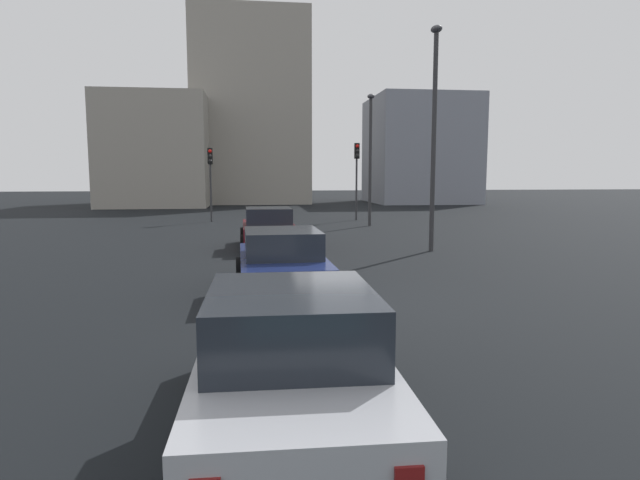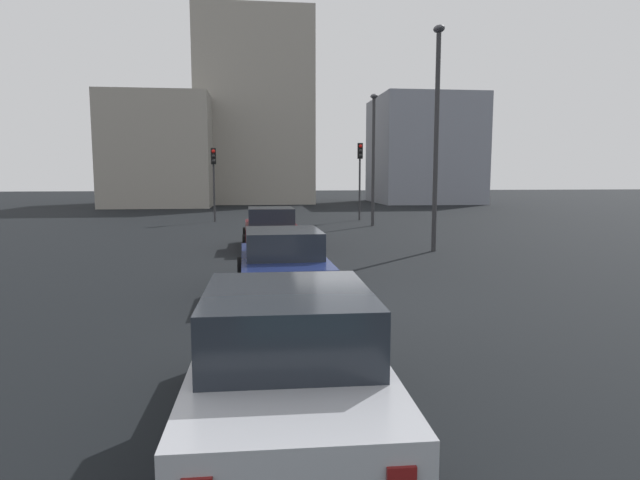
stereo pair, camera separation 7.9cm
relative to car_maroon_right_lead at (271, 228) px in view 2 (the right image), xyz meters
The scene contains 11 objects.
ground_plane 8.82m from the car_maroon_right_lead, behind, with size 160.00×160.00×0.20m, color black.
car_maroon_right_lead is the anchor object (origin of this frame).
car_navy_right_second 7.73m from the car_maroon_right_lead, behind, with size 4.43×2.14×1.47m.
car_silver_right_third 14.35m from the car_maroon_right_lead, behind, with size 4.38×2.12×1.55m.
traffic_light_near_left 11.97m from the car_maroon_right_lead, 14.13° to the left, with size 0.32×0.30×4.15m.
traffic_light_near_right 13.00m from the car_maroon_right_lead, 25.69° to the right, with size 0.32×0.28×4.49m.
street_lamp_kerbside 6.96m from the car_maroon_right_lead, 105.27° to the right, with size 0.56×0.36×7.65m.
street_lamp_far 10.21m from the car_maroon_right_lead, 34.91° to the right, with size 0.56×0.36×6.76m.
building_facade_left 34.98m from the car_maroon_right_lead, 26.49° to the right, with size 9.85×9.23×9.93m, color gray.
building_facade_center 34.71m from the car_maroon_right_lead, ahead, with size 10.84×10.61×17.30m, color gray.
building_facade_right 31.17m from the car_maroon_right_lead, 15.97° to the left, with size 12.41×8.66×9.23m, color gray.
Camera 2 is at (-11.07, 2.01, 2.68)m, focal length 30.31 mm.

